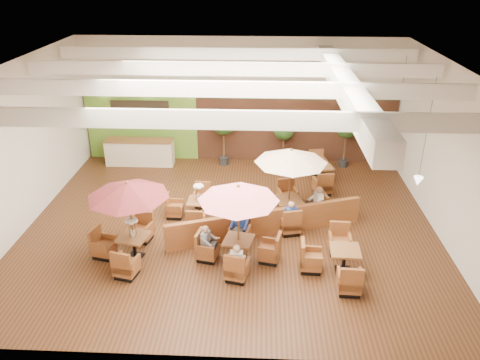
# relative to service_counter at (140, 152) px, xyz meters

# --- Properties ---
(room) EXTENTS (14.04, 14.00, 5.52)m
(room) POSITION_rel_service_counter_xyz_m (4.65, -3.88, 3.05)
(room) COLOR #381E0F
(room) RESTS_ON ground
(service_counter) EXTENTS (3.00, 0.75, 1.18)m
(service_counter) POSITION_rel_service_counter_xyz_m (0.00, 0.00, 0.00)
(service_counter) COLOR beige
(service_counter) RESTS_ON ground
(booth_divider) EXTENTS (6.48, 2.42, 0.94)m
(booth_divider) POSITION_rel_service_counter_xyz_m (5.64, -5.73, -0.11)
(booth_divider) COLOR brown
(booth_divider) RESTS_ON ground
(table_0) EXTENTS (2.56, 2.68, 2.64)m
(table_0) POSITION_rel_service_counter_xyz_m (1.49, -7.18, 1.30)
(table_0) COLOR brown
(table_0) RESTS_ON ground
(table_1) EXTENTS (2.64, 2.64, 2.60)m
(table_1) POSITION_rel_service_counter_xyz_m (4.77, -7.20, 1.19)
(table_1) COLOR brown
(table_1) RESTS_ON ground
(table_2) EXTENTS (2.75, 2.75, 2.70)m
(table_2) POSITION_rel_service_counter_xyz_m (6.42, -4.56, 1.25)
(table_2) COLOR brown
(table_2) RESTS_ON ground
(table_3) EXTENTS (1.58, 2.36, 1.48)m
(table_3) POSITION_rel_service_counter_xyz_m (3.02, -4.65, -0.14)
(table_3) COLOR brown
(table_3) RESTS_ON ground
(table_4) EXTENTS (1.76, 2.61, 0.97)m
(table_4) POSITION_rel_service_counter_xyz_m (7.63, -7.61, -0.22)
(table_4) COLOR brown
(table_4) RESTS_ON ground
(table_5) EXTENTS (1.06, 2.76, 0.99)m
(table_5) POSITION_rel_service_counter_xyz_m (7.85, -1.59, -0.20)
(table_5) COLOR brown
(table_5) RESTS_ON ground
(topiary_0) EXTENTS (1.07, 1.07, 2.49)m
(topiary_0) POSITION_rel_service_counter_xyz_m (3.75, 0.20, 1.27)
(topiary_0) COLOR black
(topiary_0) RESTS_ON ground
(topiary_1) EXTENTS (0.92, 0.92, 2.14)m
(topiary_1) POSITION_rel_service_counter_xyz_m (6.40, 0.20, 1.01)
(topiary_1) COLOR black
(topiary_1) RESTS_ON ground
(topiary_2) EXTENTS (1.04, 1.04, 2.41)m
(topiary_2) POSITION_rel_service_counter_xyz_m (9.09, 0.20, 1.21)
(topiary_2) COLOR black
(topiary_2) RESTS_ON ground
(diner_0) EXTENTS (0.37, 0.30, 0.74)m
(diner_0) POSITION_rel_service_counter_xyz_m (4.77, -8.15, 0.15)
(diner_0) COLOR silver
(diner_0) RESTS_ON ground
(diner_1) EXTENTS (0.44, 0.39, 0.81)m
(diner_1) POSITION_rel_service_counter_xyz_m (4.77, -6.25, 0.18)
(diner_1) COLOR #2544A2
(diner_1) RESTS_ON ground
(diner_2) EXTENTS (0.35, 0.39, 0.72)m
(diner_2) POSITION_rel_service_counter_xyz_m (3.82, -7.20, 0.15)
(diner_2) COLOR gray
(diner_2) RESTS_ON ground
(diner_3) EXTENTS (0.43, 0.40, 0.77)m
(diner_3) POSITION_rel_service_counter_xyz_m (6.42, -5.55, 0.17)
(diner_3) COLOR #2544A2
(diner_3) RESTS_ON ground
(diner_4) EXTENTS (0.39, 0.44, 0.82)m
(diner_4) POSITION_rel_service_counter_xyz_m (7.41, -4.56, 0.18)
(diner_4) COLOR silver
(diner_4) RESTS_ON ground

